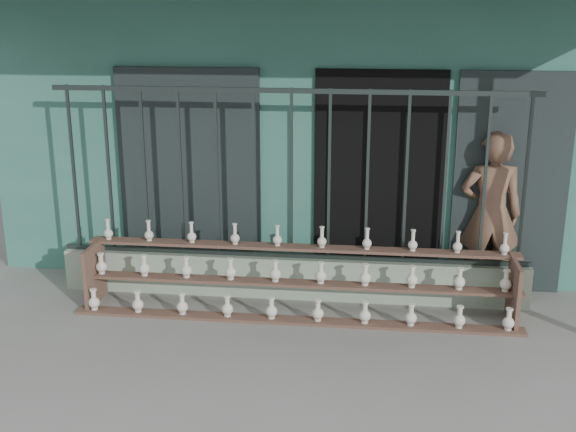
# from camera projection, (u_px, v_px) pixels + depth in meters

# --- Properties ---
(ground) EXTENTS (60.00, 60.00, 0.00)m
(ground) POSITION_uv_depth(u_px,v_px,m) (275.00, 351.00, 6.60)
(ground) COLOR slate
(workshop_building) EXTENTS (7.40, 6.60, 3.21)m
(workshop_building) POSITION_uv_depth(u_px,v_px,m) (315.00, 109.00, 10.17)
(workshop_building) COLOR #346E5D
(workshop_building) RESTS_ON ground
(parapet_wall) EXTENTS (5.00, 0.20, 0.45)m
(parapet_wall) POSITION_uv_depth(u_px,v_px,m) (291.00, 277.00, 7.78)
(parapet_wall) COLOR #96AA92
(parapet_wall) RESTS_ON ground
(security_fence) EXTENTS (5.00, 0.04, 1.80)m
(security_fence) POSITION_uv_depth(u_px,v_px,m) (291.00, 176.00, 7.46)
(security_fence) COLOR #283330
(security_fence) RESTS_ON parapet_wall
(shelf_rack) EXTENTS (4.50, 0.68, 0.85)m
(shelf_rack) POSITION_uv_depth(u_px,v_px,m) (297.00, 280.00, 7.33)
(shelf_rack) COLOR brown
(shelf_rack) RESTS_ON ground
(elderly_woman) EXTENTS (0.66, 0.43, 1.80)m
(elderly_woman) POSITION_uv_depth(u_px,v_px,m) (491.00, 214.00, 7.69)
(elderly_woman) COLOR brown
(elderly_woman) RESTS_ON ground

